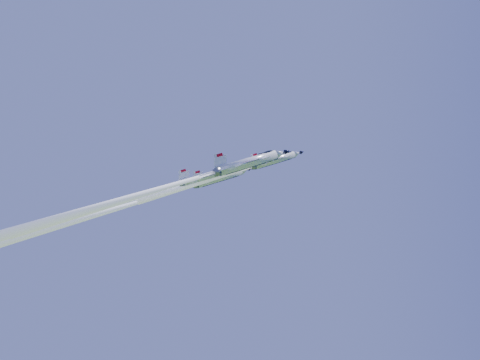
# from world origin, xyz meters

# --- Properties ---
(jet_lead) EXTENTS (27.85, 16.25, 25.88)m
(jet_lead) POSITION_xyz_m (-1.68, -3.00, 89.46)
(jet_lead) COLOR white
(jet_left) EXTENTS (39.35, 23.00, 42.57)m
(jet_left) POSITION_xyz_m (-22.16, -2.23, 83.88)
(jet_left) COLOR white
(jet_right) EXTENTS (41.43, 24.19, 41.62)m
(jet_right) POSITION_xyz_m (-13.25, -13.00, 84.32)
(jet_right) COLOR white
(jet_slot) EXTENTS (33.22, 19.40, 33.09)m
(jet_slot) POSITION_xyz_m (-18.99, -11.52, 82.87)
(jet_slot) COLOR white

